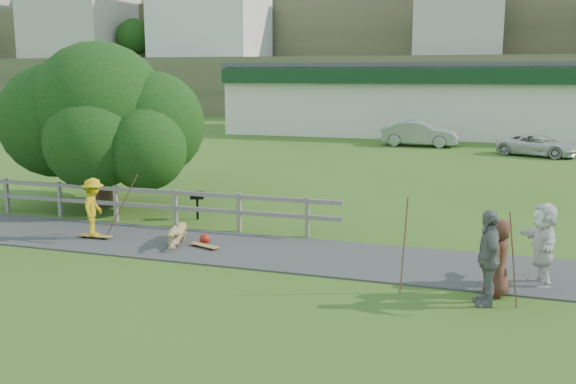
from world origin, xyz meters
name	(u,v)px	position (x,y,z in m)	size (l,w,h in m)	color
ground	(186,264)	(0.00, 0.00, 0.00)	(260.00, 260.00, 0.00)	#375C1A
path	(213,247)	(0.00, 1.50, 0.02)	(34.00, 3.00, 0.04)	#363638
fence	(98,197)	(-4.62, 3.30, 0.72)	(15.05, 0.10, 1.10)	#625E56
strip_mall	(457,99)	(4.00, 34.94, 2.58)	(32.50, 10.75, 5.10)	silver
hillside	(457,6)	(0.00, 91.31, 14.41)	(220.00, 67.00, 47.50)	#444E2E
skater_rider	(94,211)	(-3.35, 1.26, 0.79)	(1.02, 0.58, 1.57)	gold
skater_fallen	(178,234)	(-0.93, 1.40, 0.31)	(1.68, 0.40, 0.61)	tan
spectator_b	(488,258)	(6.75, -0.64, 0.94)	(1.10, 0.46, 1.88)	slate
spectator_c	(498,257)	(6.94, -0.04, 0.80)	(0.78, 0.51, 1.59)	#542E21
spectator_d	(543,244)	(7.83, 0.91, 0.89)	(1.65, 0.53, 1.78)	silver
car_silver	(419,134)	(2.34, 26.56, 0.76)	(1.61, 4.62, 1.52)	#999DA0
car_white	(538,145)	(8.97, 23.69, 0.59)	(1.95, 4.23, 1.18)	silver
tree	(101,138)	(-5.73, 5.28, 2.27)	(7.21, 7.21, 4.54)	black
bbq	(197,206)	(-1.79, 4.30, 0.43)	(0.39, 0.30, 0.85)	black
longboard_rider	(95,238)	(-3.35, 1.26, 0.05)	(0.94, 0.23, 0.10)	olive
longboard_fallen	(205,247)	(-0.13, 1.30, 0.05)	(0.87, 0.21, 0.10)	olive
helmet	(205,239)	(-0.33, 1.75, 0.14)	(0.28, 0.28, 0.28)	#A31C0F
pole_rider	(121,201)	(-2.75, 1.66, 1.02)	(0.03, 0.03, 2.03)	brown
pole_spec_left	(404,246)	(5.13, -0.47, 1.00)	(0.03, 0.03, 2.00)	brown
pole_spec_right	(513,260)	(7.21, -0.65, 0.94)	(0.03, 0.03, 1.88)	brown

